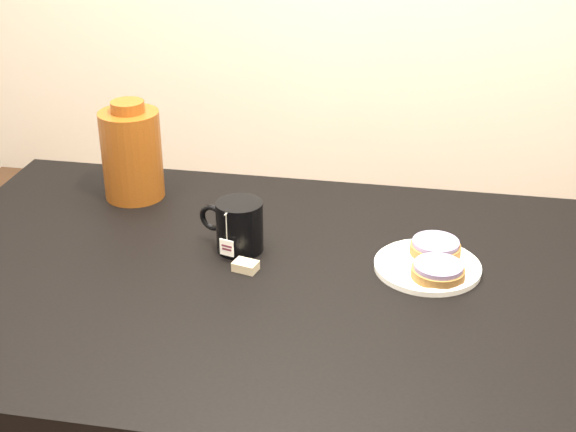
{
  "coord_description": "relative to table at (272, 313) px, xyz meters",
  "views": [
    {
      "loc": [
        0.26,
        -1.26,
        1.52
      ],
      "look_at": [
        0.01,
        0.13,
        0.81
      ],
      "focal_mm": 50.0,
      "sensor_mm": 36.0,
      "label": 1
    }
  ],
  "objects": [
    {
      "name": "plate",
      "position": [
        0.29,
        0.08,
        0.09
      ],
      "size": [
        0.2,
        0.2,
        0.02
      ],
      "color": "white",
      "rests_on": "table"
    },
    {
      "name": "bagel_package",
      "position": [
        -0.37,
        0.29,
        0.19
      ],
      "size": [
        0.17,
        0.17,
        0.22
      ],
      "rotation": [
        0.0,
        0.0,
        0.41
      ],
      "color": "#58270B",
      "rests_on": "table"
    },
    {
      "name": "bagel_back",
      "position": [
        0.3,
        0.12,
        0.11
      ],
      "size": [
        0.14,
        0.14,
        0.03
      ],
      "color": "brown",
      "rests_on": "plate"
    },
    {
      "name": "teabag_pouch",
      "position": [
        -0.05,
        0.01,
        0.09
      ],
      "size": [
        0.05,
        0.04,
        0.02
      ],
      "primitive_type": "cube",
      "rotation": [
        0.0,
        0.0,
        -0.24
      ],
      "color": "#C6B793",
      "rests_on": "table"
    },
    {
      "name": "bagel_front",
      "position": [
        0.3,
        0.03,
        0.11
      ],
      "size": [
        0.13,
        0.13,
        0.03
      ],
      "color": "brown",
      "rests_on": "plate"
    },
    {
      "name": "mug",
      "position": [
        -0.08,
        0.09,
        0.14
      ],
      "size": [
        0.15,
        0.11,
        0.1
      ],
      "rotation": [
        0.0,
        0.0,
        -0.27
      ],
      "color": "black",
      "rests_on": "table"
    },
    {
      "name": "table",
      "position": [
        0.0,
        0.0,
        0.0
      ],
      "size": [
        1.4,
        0.9,
        0.75
      ],
      "color": "black",
      "rests_on": "ground_plane"
    }
  ]
}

